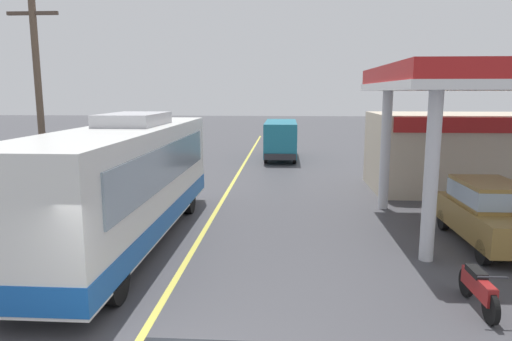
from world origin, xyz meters
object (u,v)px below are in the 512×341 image
minibus_opposing_lane (281,136)px  motorcycle_parked_forecourt (478,288)px  car_at_pump (489,210)px  coach_bus_main (125,184)px

minibus_opposing_lane → motorcycle_parked_forecourt: minibus_opposing_lane is taller
car_at_pump → minibus_opposing_lane: size_ratio=0.69×
coach_bus_main → minibus_opposing_lane: coach_bus_main is taller
coach_bus_main → motorcycle_parked_forecourt: (8.44, -3.64, -1.28)m
coach_bus_main → motorcycle_parked_forecourt: size_ratio=6.13×
minibus_opposing_lane → motorcycle_parked_forecourt: size_ratio=3.41×
minibus_opposing_lane → coach_bus_main: bearing=-103.7°
minibus_opposing_lane → car_at_pump: bearing=-70.2°
car_at_pump → coach_bus_main: bearing=-177.6°
car_at_pump → motorcycle_parked_forecourt: size_ratio=2.33×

